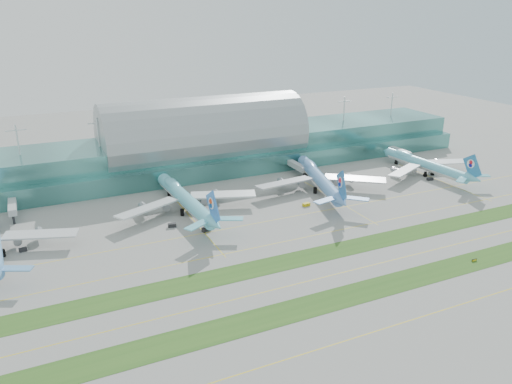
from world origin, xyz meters
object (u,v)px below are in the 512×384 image
airliner_b (185,198)px  airliner_c (319,178)px  airliner_d (424,164)px  terminal (204,145)px  taxiway_sign_east (474,260)px

airliner_b → airliner_c: airliner_c is taller
airliner_d → airliner_b: bearing=174.9°
terminal → airliner_d: (112.34, -64.91, -8.02)m
taxiway_sign_east → terminal: bearing=110.8°
terminal → airliner_c: size_ratio=4.29×
airliner_d → terminal: bearing=146.3°
terminal → airliner_c: (42.00, -62.63, -7.38)m
airliner_b → airliner_d: size_ratio=1.08×
terminal → airliner_d: 129.99m
airliner_d → taxiway_sign_east: size_ratio=31.10×
airliner_c → airliner_d: airliner_c is taller
airliner_b → taxiway_sign_east: 128.26m
airliner_c → taxiway_sign_east: (11.82, -94.15, -6.36)m
terminal → taxiway_sign_east: (53.82, -156.78, -13.74)m
terminal → airliner_b: size_ratio=4.30×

